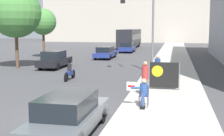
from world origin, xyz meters
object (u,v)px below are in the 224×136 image
jogger_on_sidewalk (145,78)px  motorcycle_on_road (70,72)px  pedestrian_behind (157,70)px  street_tree_midblock (43,22)px  car_on_road_midblock (105,52)px  protest_banner (164,75)px  traffic_light_pole (142,17)px  car_on_road_distant (127,47)px  car_on_road_nearest (54,60)px  street_tree_near_curb (15,12)px  seated_protester (143,92)px  parked_car_curbside (69,114)px  city_bus_on_road (130,37)px

jogger_on_sidewalk → motorcycle_on_road: 7.26m
pedestrian_behind → motorcycle_on_road: size_ratio=0.90×
motorcycle_on_road → street_tree_midblock: (-8.06, 14.07, 3.64)m
car_on_road_midblock → protest_banner: bearing=-67.5°
traffic_light_pole → car_on_road_distant: (-4.22, 19.92, -3.62)m
car_on_road_nearest → street_tree_near_curb: street_tree_near_curb is taller
street_tree_midblock → car_on_road_nearest: bearing=-60.9°
seated_protester → car_on_road_nearest: 15.30m
pedestrian_behind → parked_car_curbside: (-2.40, -8.55, -0.40)m
street_tree_near_curb → city_bus_on_road: bearing=78.2°
city_bus_on_road → parked_car_curbside: bearing=-84.3°
car_on_road_distant → jogger_on_sidewalk: bearing=-79.5°
seated_protester → traffic_light_pole: bearing=91.7°
motorcycle_on_road → street_tree_midblock: size_ratio=0.36×
pedestrian_behind → traffic_light_pole: traffic_light_pole is taller
seated_protester → protest_banner: bearing=75.0°
parked_car_curbside → protest_banner: bearing=69.7°
seated_protester → car_on_road_midblock: seated_protester is taller
jogger_on_sidewalk → protest_banner: 2.04m
car_on_road_nearest → street_tree_midblock: bearing=119.1°
car_on_road_distant → traffic_light_pole: bearing=-78.0°
car_on_road_nearest → car_on_road_distant: (3.60, 18.29, -0.03)m
motorcycle_on_road → pedestrian_behind: bearing=-17.0°
protest_banner → street_tree_midblock: size_ratio=0.30×
street_tree_near_curb → motorcycle_on_road: bearing=-37.0°
protest_banner → traffic_light_pole: (-1.92, 6.76, 3.39)m
jogger_on_sidewalk → street_tree_near_curb: size_ratio=0.25×
protest_banner → street_tree_near_curb: 15.51m
seated_protester → car_on_road_midblock: 22.41m
seated_protester → car_on_road_distant: (-5.43, 30.65, -0.09)m
motorcycle_on_road → traffic_light_pole: bearing=41.6°
jogger_on_sidewalk → parked_car_curbside: (-1.97, -5.73, -0.35)m
traffic_light_pole → pedestrian_behind: bearing=-75.3°
car_on_road_nearest → street_tree_near_curb: (-3.16, -0.70, 4.07)m
jogger_on_sidewalk → motorcycle_on_road: bearing=-39.5°
city_bus_on_road → street_tree_midblock: size_ratio=2.16×
seated_protester → street_tree_midblock: bearing=118.7°
protest_banner → car_on_road_midblock: size_ratio=0.35×
car_on_road_nearest → car_on_road_distant: size_ratio=0.96×
motorcycle_on_road → street_tree_near_curb: 9.21m
pedestrian_behind → street_tree_midblock: street_tree_midblock is taller
jogger_on_sidewalk → car_on_road_nearest: (-8.90, 10.25, -0.29)m
car_on_road_nearest → parked_car_curbside: bearing=-66.5°
seated_protester → motorcycle_on_road: 8.83m
city_bus_on_road → street_tree_midblock: bearing=-111.7°
pedestrian_behind → car_on_road_nearest: size_ratio=0.41×
protest_banner → city_bus_on_road: size_ratio=0.14×
car_on_road_distant → motorcycle_on_road: bearing=-90.6°
seated_protester → motorcycle_on_road: seated_protester is taller
jogger_on_sidewalk → traffic_light_pole: bearing=-82.4°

